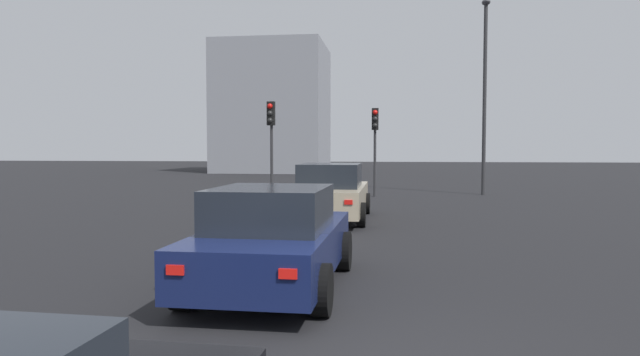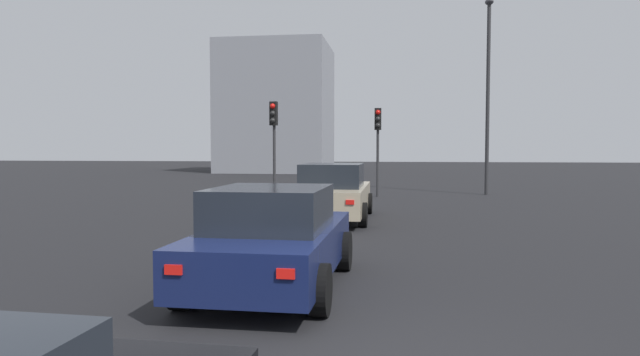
{
  "view_description": "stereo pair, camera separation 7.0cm",
  "coord_description": "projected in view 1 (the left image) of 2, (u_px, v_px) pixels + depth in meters",
  "views": [
    {
      "loc": [
        -5.18,
        -0.28,
        2.01
      ],
      "look_at": [
        3.5,
        0.86,
        1.55
      ],
      "focal_mm": 31.1,
      "sensor_mm": 36.0,
      "label": 1
    },
    {
      "loc": [
        -5.17,
        -0.35,
        2.01
      ],
      "look_at": [
        3.5,
        0.86,
        1.55
      ],
      "focal_mm": 31.1,
      "sensor_mm": 36.0,
      "label": 2
    }
  ],
  "objects": [
    {
      "name": "traffic_light_near_left",
      "position": [
        271.0,
        130.0,
        21.03
      ],
      "size": [
        0.33,
        0.3,
        3.8
      ],
      "rotation": [
        0.0,
        0.0,
        3.02
      ],
      "color": "#2D2D30",
      "rests_on": "ground_plane"
    },
    {
      "name": "building_facade_left",
      "position": [
        273.0,
        109.0,
        48.01
      ],
      "size": [
        8.7,
        9.02,
        10.89
      ],
      "primitive_type": "cube",
      "color": "gray",
      "rests_on": "ground_plane"
    },
    {
      "name": "car_navy_right_second",
      "position": [
        274.0,
        239.0,
        7.95
      ],
      "size": [
        4.17,
        2.02,
        1.47
      ],
      "rotation": [
        0.0,
        0.0,
        -0.02
      ],
      "color": "#141E4C",
      "rests_on": "ground_plane"
    },
    {
      "name": "car_beige_right_lead",
      "position": [
        331.0,
        193.0,
        15.66
      ],
      "size": [
        4.8,
        2.08,
        1.59
      ],
      "rotation": [
        0.0,
        0.0,
        0.0
      ],
      "color": "tan",
      "rests_on": "ground_plane"
    },
    {
      "name": "traffic_light_near_right",
      "position": [
        375.0,
        133.0,
        22.99
      ],
      "size": [
        0.32,
        0.29,
        3.69
      ],
      "rotation": [
        0.0,
        0.0,
        3.18
      ],
      "color": "#2D2D30",
      "rests_on": "ground_plane"
    },
    {
      "name": "street_lamp_kerbside",
      "position": [
        485.0,
        82.0,
        23.93
      ],
      "size": [
        0.56,
        0.36,
        8.41
      ],
      "color": "#2D2D30",
      "rests_on": "ground_plane"
    }
  ]
}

